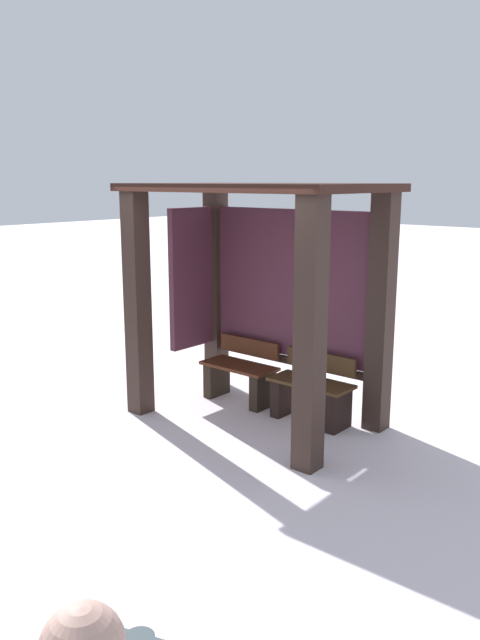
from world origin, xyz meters
The scene contains 4 objects.
ground_plane centered at (0.00, 0.00, 0.00)m, with size 60.00×60.00×0.00m, color silver.
bus_shelter centered at (-0.09, 0.17, 1.65)m, with size 2.62×1.62×2.54m.
bench_left_inside centered at (-0.51, 0.36, 0.32)m, with size 0.91×0.42×0.73m.
bench_center_inside centered at (0.51, 0.36, 0.32)m, with size 0.91×0.41×0.74m.
Camera 1 is at (4.18, -5.17, 2.57)m, focal length 36.04 mm.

